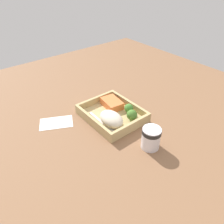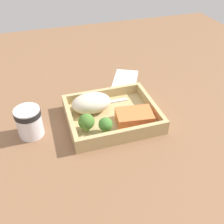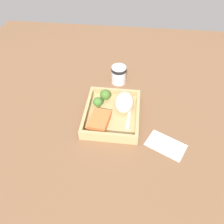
# 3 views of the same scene
# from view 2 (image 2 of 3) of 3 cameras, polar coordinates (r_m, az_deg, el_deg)

# --- Properties ---
(ground_plane) EXTENTS (1.60, 1.60, 0.02)m
(ground_plane) POSITION_cam_2_polar(r_m,az_deg,el_deg) (0.76, 0.00, -2.22)
(ground_plane) COLOR brown
(takeout_tray) EXTENTS (0.25, 0.21, 0.01)m
(takeout_tray) POSITION_cam_2_polar(r_m,az_deg,el_deg) (0.75, 0.00, -1.28)
(takeout_tray) COLOR tan
(takeout_tray) RESTS_ON ground_plane
(tray_rim) EXTENTS (0.25, 0.21, 0.03)m
(tray_rim) POSITION_cam_2_polar(r_m,az_deg,el_deg) (0.73, 0.00, -0.00)
(tray_rim) COLOR tan
(tray_rim) RESTS_ON takeout_tray
(salmon_fillet) EXTENTS (0.11, 0.08, 0.03)m
(salmon_fillet) POSITION_cam_2_polar(r_m,az_deg,el_deg) (0.72, 4.87, -1.12)
(salmon_fillet) COLOR orange
(salmon_fillet) RESTS_ON takeout_tray
(mashed_potatoes) EXTENTS (0.11, 0.07, 0.05)m
(mashed_potatoes) POSITION_cam_2_polar(r_m,az_deg,el_deg) (0.75, -4.54, 1.97)
(mashed_potatoes) COLOR beige
(mashed_potatoes) RESTS_ON takeout_tray
(broccoli_floret_1) EXTENTS (0.04, 0.04, 0.05)m
(broccoli_floret_1) POSITION_cam_2_polar(r_m,az_deg,el_deg) (0.67, -1.41, -2.79)
(broccoli_floret_1) COLOR #81A85B
(broccoli_floret_1) RESTS_ON takeout_tray
(broccoli_floret_2) EXTENTS (0.04, 0.04, 0.05)m
(broccoli_floret_2) POSITION_cam_2_polar(r_m,az_deg,el_deg) (0.68, -5.59, -2.16)
(broccoli_floret_2) COLOR #7F975E
(broccoli_floret_2) RESTS_ON takeout_tray
(fork) EXTENTS (0.16, 0.02, 0.00)m
(fork) POSITION_cam_2_polar(r_m,az_deg,el_deg) (0.79, -2.95, 1.77)
(fork) COLOR silver
(fork) RESTS_ON takeout_tray
(paper_cup) EXTENTS (0.07, 0.07, 0.08)m
(paper_cup) POSITION_cam_2_polar(r_m,az_deg,el_deg) (0.71, -17.63, -1.86)
(paper_cup) COLOR white
(paper_cup) RESTS_ON ground_plane
(receipt_slip) EXTENTS (0.13, 0.15, 0.00)m
(receipt_slip) POSITION_cam_2_polar(r_m,az_deg,el_deg) (0.94, 2.93, 7.22)
(receipt_slip) COLOR white
(receipt_slip) RESTS_ON ground_plane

